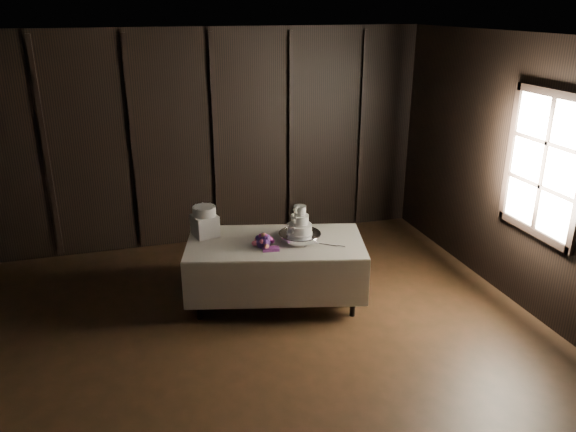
# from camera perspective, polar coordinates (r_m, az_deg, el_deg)

# --- Properties ---
(room) EXTENTS (6.08, 7.08, 3.08)m
(room) POSITION_cam_1_polar(r_m,az_deg,el_deg) (4.69, -0.46, -1.51)
(room) COLOR black
(room) RESTS_ON ground
(window) EXTENTS (0.06, 1.16, 1.56)m
(window) POSITION_cam_1_polar(r_m,az_deg,el_deg) (6.45, 24.59, 4.71)
(window) COLOR black
(window) RESTS_ON room
(display_table) EXTENTS (2.18, 1.49, 0.76)m
(display_table) POSITION_cam_1_polar(r_m,az_deg,el_deg) (6.49, -1.28, -5.36)
(display_table) COLOR silver
(display_table) RESTS_ON ground
(cake_stand) EXTENTS (0.51, 0.51, 0.09)m
(cake_stand) POSITION_cam_1_polar(r_m,az_deg,el_deg) (6.35, 1.19, -2.13)
(cake_stand) COLOR silver
(cake_stand) RESTS_ON display_table
(wedding_cake) EXTENTS (0.32, 0.27, 0.33)m
(wedding_cake) POSITION_cam_1_polar(r_m,az_deg,el_deg) (6.27, 1.03, -0.73)
(wedding_cake) COLOR white
(wedding_cake) RESTS_ON cake_stand
(bouquet) EXTENTS (0.33, 0.42, 0.19)m
(bouquet) POSITION_cam_1_polar(r_m,az_deg,el_deg) (6.19, -2.51, -2.58)
(bouquet) COLOR #ED6283
(bouquet) RESTS_ON display_table
(box_pedestal) EXTENTS (0.32, 0.32, 0.25)m
(box_pedestal) POSITION_cam_1_polar(r_m,az_deg,el_deg) (6.53, -8.42, -0.96)
(box_pedestal) COLOR white
(box_pedestal) RESTS_ON display_table
(small_cake) EXTENTS (0.28, 0.28, 0.11)m
(small_cake) POSITION_cam_1_polar(r_m,az_deg,el_deg) (6.46, -8.51, 0.50)
(small_cake) COLOR white
(small_cake) RESTS_ON box_pedestal
(cake_knife) EXTENTS (0.31, 0.24, 0.01)m
(cake_knife) POSITION_cam_1_polar(r_m,az_deg,el_deg) (6.26, 3.79, -2.91)
(cake_knife) COLOR silver
(cake_knife) RESTS_ON display_table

